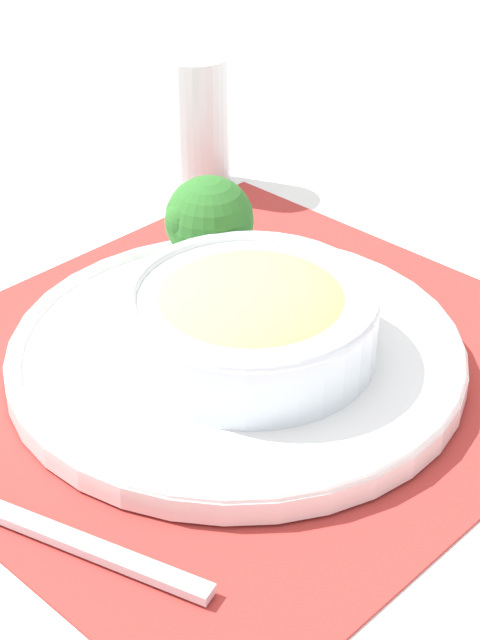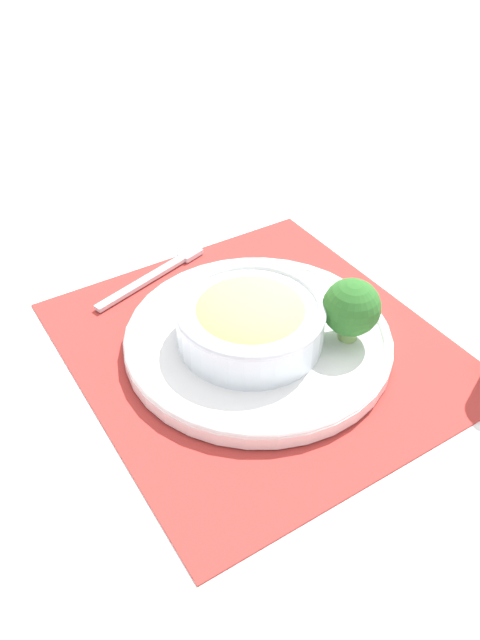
{
  "view_description": "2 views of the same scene",
  "coord_description": "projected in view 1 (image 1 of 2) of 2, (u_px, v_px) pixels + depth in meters",
  "views": [
    {
      "loc": [
        -0.48,
        -0.36,
        0.43
      ],
      "look_at": [
        -0.0,
        -0.0,
        0.04
      ],
      "focal_mm": 60.0,
      "sensor_mm": 36.0,
      "label": 1
    },
    {
      "loc": [
        0.41,
        -0.37,
        0.5
      ],
      "look_at": [
        -0.01,
        -0.02,
        0.05
      ],
      "focal_mm": 35.0,
      "sensor_mm": 36.0,
      "label": 2
    }
  ],
  "objects": [
    {
      "name": "ground_plane",
      "position": [
        236.0,
        372.0,
        0.74
      ],
      "size": [
        4.0,
        4.0,
        0.0
      ],
      "primitive_type": "plane",
      "color": "white"
    },
    {
      "name": "placemat",
      "position": [
        236.0,
        369.0,
        0.73
      ],
      "size": [
        0.49,
        0.46,
        0.0
      ],
      "color": "#B2332D",
      "rests_on": "ground_plane"
    },
    {
      "name": "plate",
      "position": [
        236.0,
        353.0,
        0.73
      ],
      "size": [
        0.31,
        0.31,
        0.02
      ],
      "color": "white",
      "rests_on": "placemat"
    },
    {
      "name": "bowl",
      "position": [
        248.0,
        318.0,
        0.7
      ],
      "size": [
        0.17,
        0.17,
        0.06
      ],
      "color": "silver",
      "rests_on": "plate"
    },
    {
      "name": "broccoli_floret",
      "position": [
        209.0,
        221.0,
        0.79
      ],
      "size": [
        0.07,
        0.07,
        0.08
      ],
      "color": "#84AD5B",
      "rests_on": "plate"
    },
    {
      "name": "carrot_slice_near",
      "position": [
        167.0,
        326.0,
        0.74
      ],
      "size": [
        0.04,
        0.04,
        0.01
      ],
      "color": "orange",
      "rests_on": "plate"
    },
    {
      "name": "carrot_slice_middle",
      "position": [
        160.0,
        336.0,
        0.73
      ],
      "size": [
        0.04,
        0.04,
        0.01
      ],
      "color": "orange",
      "rests_on": "plate"
    },
    {
      "name": "carrot_slice_far",
      "position": [
        158.0,
        347.0,
        0.72
      ],
      "size": [
        0.04,
        0.04,
        0.01
      ],
      "color": "orange",
      "rests_on": "plate"
    },
    {
      "name": "water_glass",
      "position": [
        196.0,
        130.0,
        0.95
      ],
      "size": [
        0.06,
        0.06,
        0.12
      ],
      "color": "silver",
      "rests_on": "ground_plane"
    },
    {
      "name": "fork",
      "position": [
        38.0,
        527.0,
        0.6
      ],
      "size": [
        0.04,
        0.18,
        0.01
      ],
      "rotation": [
        0.0,
        0.0,
        0.16
      ],
      "color": "silver",
      "rests_on": "placemat"
    }
  ]
}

